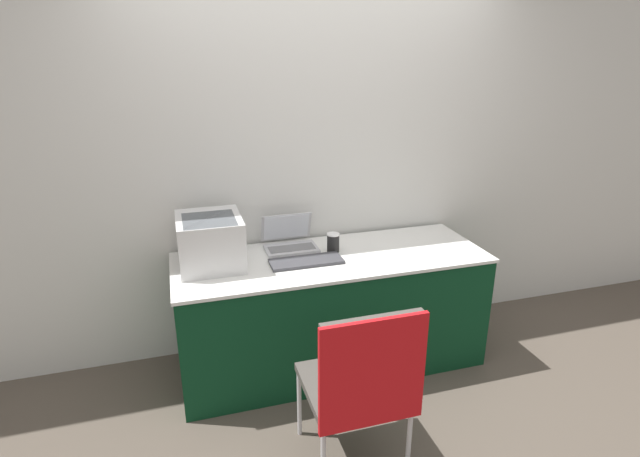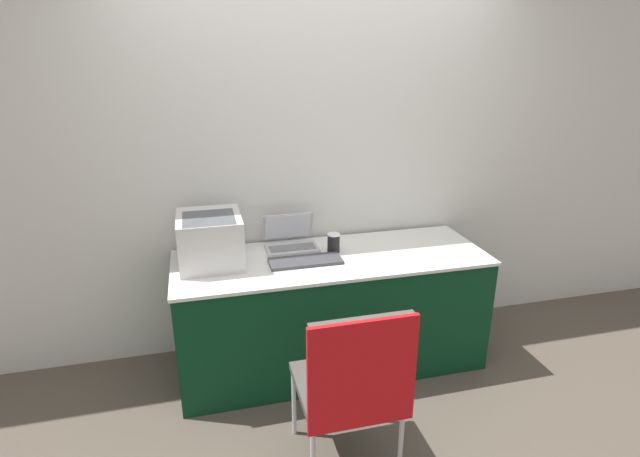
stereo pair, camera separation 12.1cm
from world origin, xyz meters
name	(u,v)px [view 2 (the right image)]	position (x,y,z in m)	size (l,w,h in m)	color
ground_plane	(345,392)	(0.00, 0.00, 0.00)	(14.00, 14.00, 0.00)	brown
wall_back	(316,160)	(0.00, 0.75, 1.30)	(8.00, 0.05, 2.60)	silver
table	(331,310)	(0.00, 0.34, 0.38)	(1.96, 0.70, 0.77)	#0C381E
printer	(210,238)	(-0.73, 0.42, 0.93)	(0.37, 0.42, 0.30)	silver
laptop_left	(290,240)	(-0.22, 0.56, 0.82)	(0.34, 0.28, 0.21)	#B7B7BC
external_keyboard	(306,261)	(-0.18, 0.29, 0.78)	(0.44, 0.17, 0.02)	#3D3D42
coffee_cup	(334,243)	(0.03, 0.41, 0.83)	(0.08, 0.08, 0.12)	black
chair	(354,380)	(-0.16, -0.62, 0.57)	(0.49, 0.50, 0.94)	#4C4742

